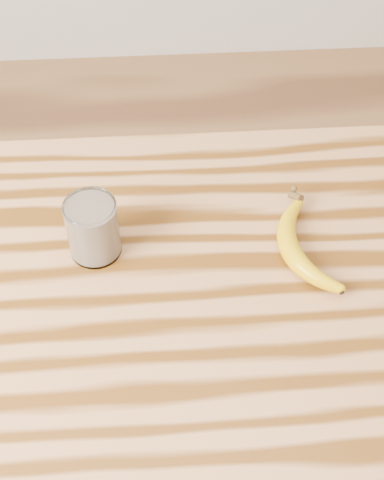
{
  "coord_description": "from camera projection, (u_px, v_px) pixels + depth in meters",
  "views": [
    {
      "loc": [
        0.12,
        -0.51,
        1.67
      ],
      "look_at": [
        0.16,
        0.12,
        0.93
      ],
      "focal_mm": 50.0,
      "sensor_mm": 36.0,
      "label": 1
    }
  ],
  "objects": [
    {
      "name": "table",
      "position": [
        92.0,
        376.0,
        1.01
      ],
      "size": [
        1.2,
        0.8,
        0.9
      ],
      "color": "#AA7343",
      "rests_on": "ground"
    },
    {
      "name": "room",
      "position": [
        15.0,
        38.0,
        0.57
      ],
      "size": [
        4.04,
        4.04,
        2.7
      ],
      "color": "olive",
      "rests_on": "ground"
    },
    {
      "name": "smoothie_glass",
      "position": [
        93.0,
        228.0,
        0.97
      ],
      "size": [
        0.08,
        0.08,
        0.1
      ],
      "color": "white",
      "rests_on": "table"
    },
    {
      "name": "banana",
      "position": [
        290.0,
        250.0,
        0.98
      ],
      "size": [
        0.14,
        0.27,
        0.03
      ],
      "primitive_type": null,
      "rotation": [
        0.0,
        0.0,
        0.18
      ],
      "color": "#CC9A06",
      "rests_on": "table"
    }
  ]
}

